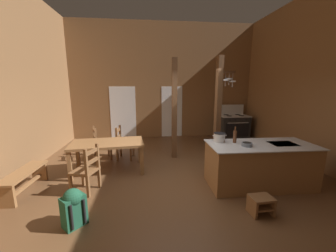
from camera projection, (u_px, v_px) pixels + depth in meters
name	position (u px, v px, depth m)	size (l,w,h in m)	color
ground_plane	(179.00, 186.00, 4.33)	(7.95, 9.09, 0.10)	brown
wall_back	(163.00, 82.00, 7.99)	(7.95, 0.14, 4.48)	brown
glazed_door_back_left	(123.00, 113.00, 7.99)	(1.00, 0.01, 2.05)	white
glazed_panel_back_right	(172.00, 112.00, 8.20)	(0.84, 0.01, 2.05)	white
kitchen_island	(259.00, 165.00, 4.20)	(2.17, 0.99, 0.90)	olive
stove_range	(233.00, 126.00, 7.99)	(1.16, 0.84, 1.32)	black
support_post_with_pot_rack	(219.00, 108.00, 5.27)	(0.55, 0.24, 2.83)	brown
support_post_center	(174.00, 110.00, 5.67)	(0.14, 0.14, 2.83)	brown
step_stool	(261.00, 204.00, 3.28)	(0.38, 0.30, 0.30)	brown
dining_table	(108.00, 146.00, 4.86)	(1.78, 1.07, 0.74)	olive
ladderback_chair_near_window	(87.00, 170.00, 3.93)	(0.56, 0.56, 0.95)	brown
ladderback_chair_by_post	(101.00, 144.00, 5.71)	(0.57, 0.57, 0.95)	brown
ladderback_chair_at_table_end	(123.00, 143.00, 5.74)	(0.49, 0.49, 0.95)	brown
bench_along_left_wall	(24.00, 178.00, 3.93)	(0.40, 1.18, 0.44)	olive
backpack	(73.00, 206.00, 2.98)	(0.38, 0.38, 0.60)	#1E5138
stockpot_on_counter	(219.00, 137.00, 4.26)	(0.32, 0.25, 0.19)	silver
mixing_bowl_on_counter	(247.00, 144.00, 3.96)	(0.20, 0.20, 0.07)	slate
bottle_tall_on_counter	(235.00, 136.00, 4.18)	(0.07, 0.07, 0.35)	#56331E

